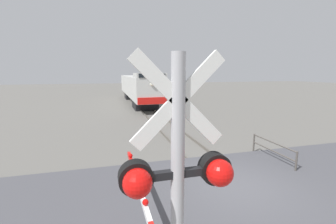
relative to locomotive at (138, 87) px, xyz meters
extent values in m
plane|color=#605E59|center=(0.00, -23.77, -2.12)|extent=(160.00, 160.00, 0.00)
cube|color=#59544C|center=(-0.72, -23.77, -2.05)|extent=(0.08, 80.00, 0.15)
cube|color=#59544C|center=(0.72, -23.77, -2.05)|extent=(0.08, 80.00, 0.15)
cube|color=#47474C|center=(0.00, -23.77, -2.05)|extent=(36.00, 5.97, 0.16)
cube|color=black|center=(0.00, -5.01, -1.60)|extent=(2.49, 3.20, 1.05)
cube|color=black|center=(0.00, 5.39, -1.60)|extent=(2.49, 3.20, 1.05)
cube|color=silver|center=(0.00, 0.19, 0.16)|extent=(2.93, 18.91, 2.46)
cube|color=silver|center=(0.00, -7.98, 1.61)|extent=(2.87, 2.58, 0.45)
cube|color=black|center=(0.00, -9.29, 1.61)|extent=(2.49, 0.06, 0.36)
cube|color=red|center=(0.00, -9.30, -0.72)|extent=(2.79, 0.08, 0.64)
sphere|color=#F2EACC|center=(0.00, -9.31, 0.83)|extent=(0.36, 0.36, 0.36)
cube|color=white|center=(-3.59, -28.12, 1.67)|extent=(0.95, 0.04, 0.95)
cube|color=white|center=(-3.59, -28.12, 1.67)|extent=(0.95, 0.04, 0.95)
cube|color=black|center=(-3.59, -28.12, 0.92)|extent=(1.04, 0.08, 0.08)
sphere|color=red|center=(-4.01, -28.22, 0.92)|extent=(0.28, 0.28, 0.28)
sphere|color=red|center=(-3.17, -28.22, 0.92)|extent=(0.28, 0.28, 0.28)
cylinder|color=black|center=(-4.01, -28.10, 0.92)|extent=(0.34, 0.14, 0.34)
cylinder|color=black|center=(-3.17, -28.10, 0.92)|extent=(0.34, 0.14, 0.34)
cube|color=white|center=(-3.52, -25.73, -0.99)|extent=(0.10, 1.02, 0.14)
cube|color=red|center=(-3.52, -24.71, -0.99)|extent=(0.10, 1.02, 0.14)
cube|color=white|center=(-3.52, -23.69, -0.99)|extent=(0.10, 1.02, 0.14)
cube|color=red|center=(-3.52, -22.67, -0.99)|extent=(0.10, 1.02, 0.14)
sphere|color=red|center=(-3.52, -25.67, -0.85)|extent=(0.14, 0.14, 0.14)
sphere|color=red|center=(-3.52, -22.77, -0.85)|extent=(0.14, 0.14, 0.14)
cylinder|color=#4C4742|center=(2.98, -23.21, -1.65)|extent=(0.08, 0.08, 0.95)
cylinder|color=#4C4742|center=(2.98, -20.49, -1.65)|extent=(0.08, 0.08, 0.95)
cylinder|color=#4C4742|center=(2.98, -21.85, -1.21)|extent=(0.06, 2.72, 0.06)
cylinder|color=#4C4742|center=(2.98, -21.85, -1.60)|extent=(0.06, 2.72, 0.06)
camera|label=1|loc=(-4.26, -30.18, 1.93)|focal=24.49mm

